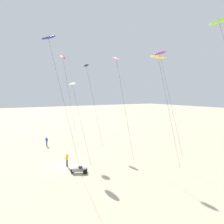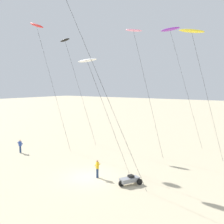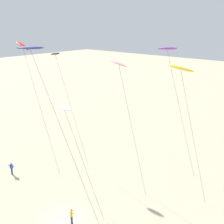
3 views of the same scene
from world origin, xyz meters
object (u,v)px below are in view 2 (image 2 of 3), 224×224
kite_purple (170,30)px  beach_buggy (130,180)px  kite_flyer_middle (97,168)px  kite_black (65,42)px  kite_yellow (192,32)px  kite_white (88,61)px  kite_flyer_nearest (20,146)px  kite_red (37,26)px  kite_pink (134,32)px

kite_purple → beach_buggy: bearing=-79.3°
kite_flyer_middle → kite_black: bearing=144.0°
kite_black → kite_purple: 14.92m
kite_yellow → kite_white: 12.61m
kite_purple → kite_flyer_nearest: (-13.61, -14.58, -15.02)m
kite_flyer_middle → kite_flyer_nearest: bearing=174.0°
kite_red → kite_white: size_ratio=1.52×
kite_white → kite_purple: bearing=77.5°
kite_pink → kite_flyer_nearest: 19.66m
kite_black → kite_yellow: size_ratio=1.02×
kite_black → beach_buggy: 23.54m
kite_white → kite_pink: kite_pink is taller
kite_black → kite_flyer_middle: (13.03, -9.47, -13.80)m
kite_black → beach_buggy: bearing=-29.3°
beach_buggy → kite_flyer_middle: bearing=-175.0°
kite_yellow → beach_buggy: (-1.35, -11.33, -14.07)m
kite_red → kite_flyer_middle: bearing=-19.7°
kite_pink → kite_purple: bearing=78.6°
kite_red → kite_black: bearing=81.6°
kite_pink → kite_flyer_nearest: (-12.13, -7.21, -13.70)m
kite_black → kite_purple: bearing=26.0°
kite_pink → beach_buggy: (4.44, -8.31, -14.16)m
kite_black → beach_buggy: kite_black is taller
kite_black → kite_white: size_ratio=1.37×
kite_purple → kite_white: bearing=-102.5°
kite_red → kite_flyer_middle: 21.11m
kite_white → beach_buggy: kite_white is taller
kite_pink → kite_red: bearing=-163.6°
kite_white → kite_purple: (3.09, 13.91, 5.04)m
kite_flyer_nearest → kite_flyer_middle: same height
kite_black → kite_flyer_nearest: size_ratio=9.15×
kite_black → kite_white: (10.28, -7.40, -3.83)m
kite_red → kite_yellow: (18.34, 6.71, -1.68)m
kite_flyer_nearest → kite_purple: bearing=47.0°
kite_red → kite_flyer_middle: kite_red is taller
kite_purple → kite_black: bearing=-154.0°
kite_white → kite_flyer_nearest: 14.52m
kite_yellow → kite_flyer_nearest: bearing=-150.3°
kite_yellow → kite_purple: 6.29m
kite_yellow → kite_white: bearing=-127.7°
kite_red → beach_buggy: bearing=-15.2°
kite_red → kite_pink: (12.55, 3.70, -1.59)m
kite_yellow → kite_red: bearing=-159.9°
kite_purple → beach_buggy: kite_purple is taller
kite_flyer_middle → kite_yellow: bearing=68.2°
kite_pink → kite_flyer_nearest: size_ratio=9.09×
kite_black → kite_yellow: bearing=6.9°
kite_flyer_nearest → kite_white: bearing=3.7°
kite_white → kite_purple: size_ratio=0.68×
kite_black → kite_white: bearing=-35.7°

